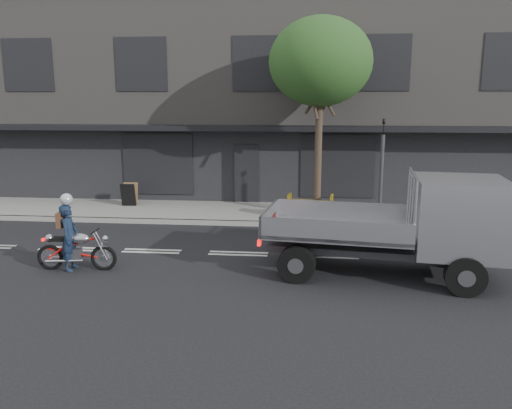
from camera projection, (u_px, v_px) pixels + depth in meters
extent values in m
plane|color=black|center=(238.00, 254.00, 13.47)|extent=(80.00, 80.00, 0.00)
cube|color=gray|center=(255.00, 213.00, 18.03)|extent=(32.00, 3.20, 0.15)
cube|color=gray|center=(250.00, 223.00, 16.47)|extent=(32.00, 0.20, 0.15)
cube|color=slate|center=(269.00, 102.00, 23.66)|extent=(26.00, 10.00, 8.00)
cylinder|color=#382B21|center=(318.00, 162.00, 16.94)|extent=(0.24, 0.24, 4.00)
ellipsoid|color=#21451A|center=(321.00, 62.00, 16.27)|extent=(3.40, 3.40, 2.89)
cylinder|color=#2D2D30|center=(381.00, 182.00, 16.03)|extent=(0.12, 0.12, 3.00)
imported|color=black|center=(384.00, 127.00, 15.67)|extent=(0.08, 0.10, 0.50)
torus|color=black|center=(50.00, 257.00, 12.17)|extent=(0.65, 0.13, 0.64)
torus|color=black|center=(104.00, 258.00, 12.13)|extent=(0.65, 0.13, 0.64)
cube|color=#2D2D30|center=(75.00, 254.00, 12.13)|extent=(0.34, 0.24, 0.26)
ellipsoid|color=#ADADB1|center=(80.00, 238.00, 12.05)|extent=(0.54, 0.33, 0.26)
cube|color=black|center=(61.00, 239.00, 12.07)|extent=(0.52, 0.25, 0.08)
cylinder|color=black|center=(95.00, 231.00, 12.00)|extent=(0.07, 0.57, 0.04)
imported|color=#142239|center=(69.00, 237.00, 12.06)|extent=(0.42, 0.61, 1.62)
cylinder|color=black|center=(296.00, 264.00, 11.30)|extent=(0.89, 0.42, 0.85)
cylinder|color=black|center=(307.00, 241.00, 13.12)|extent=(0.89, 0.42, 0.85)
cylinder|color=black|center=(465.00, 276.00, 10.51)|extent=(0.89, 0.42, 0.85)
cylinder|color=black|center=(452.00, 250.00, 12.34)|extent=(0.89, 0.42, 0.85)
cube|color=#2D2D30|center=(378.00, 249.00, 11.78)|extent=(5.27, 1.78, 0.16)
cube|color=#A1A1A5|center=(459.00, 216.00, 11.21)|extent=(2.16, 2.25, 1.69)
cube|color=black|center=(461.00, 195.00, 11.11)|extent=(1.92, 2.11, 0.62)
cube|color=#A1A0A5|center=(338.00, 230.00, 11.90)|extent=(3.63, 2.61, 0.11)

